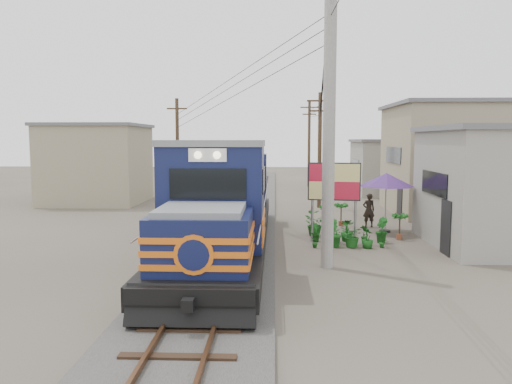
{
  "coord_description": "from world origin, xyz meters",
  "views": [
    {
      "loc": [
        1.79,
        -16.56,
        4.17
      ],
      "look_at": [
        1.07,
        2.13,
        2.2
      ],
      "focal_mm": 35.0,
      "sensor_mm": 36.0,
      "label": 1
    }
  ],
  "objects_px": {
    "locomotive": "(226,206)",
    "vendor": "(369,210)",
    "billboard": "(334,184)",
    "market_umbrella": "(386,180)"
  },
  "relations": [
    {
      "from": "locomotive",
      "to": "vendor",
      "type": "distance_m",
      "value": 8.45
    },
    {
      "from": "billboard",
      "to": "vendor",
      "type": "bearing_deg",
      "value": 68.82
    },
    {
      "from": "market_umbrella",
      "to": "vendor",
      "type": "distance_m",
      "value": 2.1
    },
    {
      "from": "locomotive",
      "to": "vendor",
      "type": "xyz_separation_m",
      "value": [
        6.27,
        5.58,
        -0.94
      ]
    },
    {
      "from": "market_umbrella",
      "to": "vendor",
      "type": "relative_size",
      "value": 1.73
    },
    {
      "from": "locomotive",
      "to": "market_umbrella",
      "type": "xyz_separation_m",
      "value": [
        6.77,
        4.26,
        0.62
      ]
    },
    {
      "from": "billboard",
      "to": "vendor",
      "type": "height_order",
      "value": "billboard"
    },
    {
      "from": "vendor",
      "to": "billboard",
      "type": "bearing_deg",
      "value": 52.82
    },
    {
      "from": "billboard",
      "to": "vendor",
      "type": "distance_m",
      "value": 4.52
    },
    {
      "from": "locomotive",
      "to": "billboard",
      "type": "bearing_deg",
      "value": 24.59
    }
  ]
}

